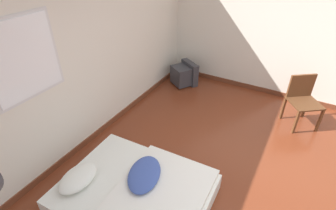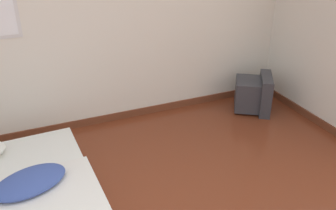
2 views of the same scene
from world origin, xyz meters
name	(u,v)px [view 1 (image 1 of 2)]	position (x,y,z in m)	size (l,w,h in m)	color
ground_plane	(258,204)	(0.00, 0.00, 0.00)	(20.00, 20.00, 0.00)	maroon
wall_back	(80,61)	(-0.01, 2.60, 1.29)	(7.87, 0.08, 2.60)	silver
wall_right	(313,34)	(2.76, 0.00, 1.29)	(0.08, 7.54, 2.60)	silver
mattress_bed	(135,193)	(-0.70, 1.30, 0.15)	(1.40, 1.75, 0.38)	silver
crt_tv	(184,74)	(2.23, 2.13, 0.22)	(0.60, 0.61, 0.47)	#333338
wooden_chair	(302,97)	(1.99, -0.13, 0.49)	(0.63, 0.63, 0.84)	brown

